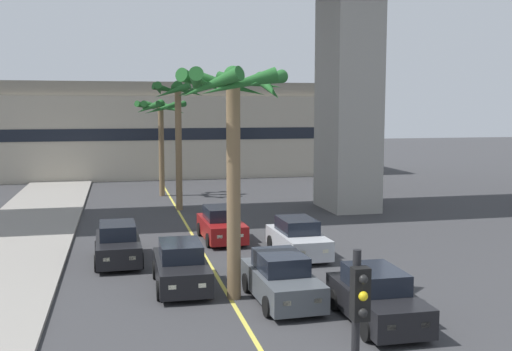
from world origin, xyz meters
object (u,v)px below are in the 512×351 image
object	(u,v)px
car_queue_front	(221,225)
palm_tree_mid_median	(161,116)
palm_tree_near_median	(233,113)
car_queue_fourth	(298,239)
palm_tree_far_median	(179,107)
car_queue_third	(181,267)
car_queue_fifth	(118,244)
car_queue_sixth	(376,298)
car_queue_second	(281,279)

from	to	relation	value
car_queue_front	palm_tree_mid_median	size ratio (longest dim) A/B	0.62
palm_tree_near_median	car_queue_fourth	bearing A→B (deg)	53.93
palm_tree_far_median	palm_tree_mid_median	bearing A→B (deg)	96.06
car_queue_front	car_queue_third	xyz separation A→B (m)	(-2.59, -7.02, 0.00)
car_queue_fifth	car_queue_sixth	bearing A→B (deg)	-50.27
car_queue_front	car_queue_sixth	bearing A→B (deg)	-77.73
car_queue_second	car_queue_third	xyz separation A→B (m)	(-2.96, 2.28, 0.00)
car_queue_second	car_queue_fourth	world-z (taller)	same
car_queue_fifth	palm_tree_mid_median	size ratio (longest dim) A/B	0.62
car_queue_front	palm_tree_near_median	distance (m)	10.18
car_queue_fourth	palm_tree_near_median	xyz separation A→B (m)	(-3.69, -5.06, 5.29)
palm_tree_near_median	palm_tree_mid_median	xyz separation A→B (m)	(-0.61, 23.69, -0.41)
car_queue_fourth	palm_tree_mid_median	bearing A→B (deg)	102.99
palm_tree_mid_median	palm_tree_far_median	distance (m)	6.21
car_queue_third	car_queue_fourth	size ratio (longest dim) A/B	1.00
palm_tree_mid_median	car_queue_fifth	bearing A→B (deg)	-99.60
car_queue_front	car_queue_sixth	distance (m)	12.02
car_queue_second	palm_tree_near_median	distance (m)	5.52
car_queue_second	palm_tree_far_median	size ratio (longest dim) A/B	0.54
car_queue_front	car_queue_sixth	size ratio (longest dim) A/B	1.00
car_queue_sixth	car_queue_second	bearing A→B (deg)	131.78
car_queue_front	car_queue_fifth	distance (m)	5.59
car_queue_second	palm_tree_near_median	bearing A→B (deg)	154.82
palm_tree_mid_median	car_queue_fourth	bearing A→B (deg)	-77.01
palm_tree_far_median	car_queue_fifth	bearing A→B (deg)	-107.30
car_queue_fourth	palm_tree_mid_median	size ratio (longest dim) A/B	0.61
palm_tree_far_median	car_queue_second	bearing A→B (deg)	-85.68
car_queue_second	car_queue_sixth	size ratio (longest dim) A/B	1.01
car_queue_front	car_queue_fifth	world-z (taller)	same
car_queue_third	palm_tree_mid_median	xyz separation A→B (m)	(0.93, 22.08, 4.89)
car_queue_second	car_queue_sixth	bearing A→B (deg)	-48.22
car_queue_third	palm_tree_mid_median	world-z (taller)	palm_tree_mid_median
car_queue_fifth	palm_tree_mid_median	distance (m)	18.95
car_queue_third	palm_tree_near_median	size ratio (longest dim) A/B	0.55
car_queue_fourth	palm_tree_near_median	distance (m)	8.20
car_queue_sixth	car_queue_front	bearing A→B (deg)	102.27
palm_tree_near_median	car_queue_front	bearing A→B (deg)	83.08
car_queue_fifth	palm_tree_far_median	bearing A→B (deg)	72.70
car_queue_fourth	car_queue_fifth	size ratio (longest dim) A/B	1.00
car_queue_second	palm_tree_far_median	distance (m)	19.05
car_queue_third	car_queue_fourth	bearing A→B (deg)	33.41
car_queue_fifth	palm_tree_far_median	world-z (taller)	palm_tree_far_median
car_queue_fourth	palm_tree_far_median	bearing A→B (deg)	106.29
car_queue_third	car_queue_fifth	bearing A→B (deg)	117.83
car_queue_front	palm_tree_mid_median	distance (m)	15.91
car_queue_sixth	palm_tree_near_median	size ratio (longest dim) A/B	0.55
car_queue_fifth	car_queue_second	bearing A→B (deg)	-51.10
car_queue_front	palm_tree_near_median	world-z (taller)	palm_tree_near_median
palm_tree_far_median	palm_tree_near_median	bearing A→B (deg)	-90.14
car_queue_front	palm_tree_far_median	bearing A→B (deg)	96.45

